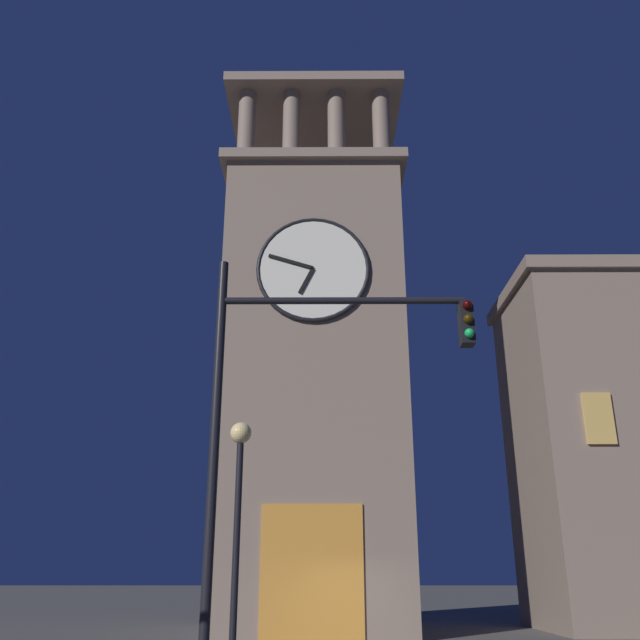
# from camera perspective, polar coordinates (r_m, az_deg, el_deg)

# --- Properties ---
(clocktower) EXTENTS (7.22, 7.83, 22.95)m
(clocktower) POSITION_cam_1_polar(r_m,az_deg,el_deg) (27.03, -0.49, -4.98)
(clocktower) COLOR gray
(clocktower) RESTS_ON ground_plane
(traffic_signal_mid) EXTENTS (4.31, 0.41, 6.98)m
(traffic_signal_mid) POSITION_cam_1_polar(r_m,az_deg,el_deg) (11.08, -2.14, -6.78)
(traffic_signal_mid) COLOR black
(traffic_signal_mid) RESTS_ON ground_plane
(street_lamp) EXTENTS (0.44, 0.44, 4.88)m
(street_lamp) POSITION_cam_1_polar(r_m,az_deg,el_deg) (14.27, -6.82, -14.20)
(street_lamp) COLOR black
(street_lamp) RESTS_ON ground_plane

